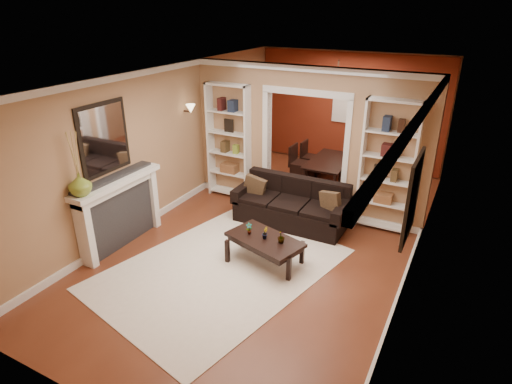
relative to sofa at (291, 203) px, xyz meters
The scene contains 30 objects.
floor 0.61m from the sofa, 98.31° to the right, with size 8.00×8.00×0.00m, color brown.
ceiling 2.34m from the sofa, 98.31° to the right, with size 8.00×8.00×0.00m, color white.
wall_back 3.68m from the sofa, 91.06° to the left, with size 8.00×8.00×0.00m, color #A97F59.
wall_front 4.55m from the sofa, 90.85° to the right, with size 8.00×8.00×0.00m, color #A97F59.
wall_left 2.54m from the sofa, 169.00° to the right, with size 8.00×8.00×0.00m, color #A97F59.
wall_right 2.42m from the sofa, 11.64° to the right, with size 8.00×8.00×0.00m, color #A97F59.
partition_wall 1.21m from the sofa, 95.01° to the left, with size 4.50×0.15×2.70m, color #A97F59.
red_back_panel 3.64m from the sofa, 91.07° to the left, with size 4.44×0.04×2.64m, color maroon.
dining_window 3.67m from the sofa, 91.08° to the left, with size 0.78×0.03×0.98m, color #8CA5CC.
area_rug 1.92m from the sofa, 100.50° to the right, with size 2.55×3.57×0.01m, color white.
sofa is the anchor object (origin of this frame).
pillow_left 0.75m from the sofa, behind, with size 0.40×0.11×0.40m, color #513B23.
pillow_right 0.75m from the sofa, ahead, with size 0.38×0.11×0.38m, color #513B23.
coffee_table 1.41m from the sofa, 83.29° to the right, with size 1.15×0.62×0.44m, color black.
plant_left 1.39m from the sofa, 94.33° to the right, with size 0.10×0.07×0.19m, color #336626.
plant_center 1.40m from the sofa, 83.29° to the right, with size 0.10×0.08×0.18m, color #336626.
plant_right 1.46m from the sofa, 72.73° to the right, with size 0.11×0.11×0.19m, color #336626.
bookshelf_left 1.87m from the sofa, 160.25° to the left, with size 0.90×0.30×2.30m, color white.
bookshelf_right 1.76m from the sofa, 21.34° to the left, with size 0.90×0.30×2.30m, color white.
fireplace 2.91m from the sofa, 137.87° to the right, with size 0.32×1.70×1.16m, color white.
vase 3.52m from the sofa, 129.38° to the right, with size 0.32×0.32×0.34m, color olive.
mirror 3.32m from the sofa, 139.66° to the right, with size 0.03×0.95×1.10m, color silver.
wall_sconce 2.64m from the sofa, behind, with size 0.18×0.18×0.22m, color #FFE0A5.
framed_art 2.83m from the sofa, 34.07° to the right, with size 0.04×0.85×1.05m, color black.
dining_table 2.21m from the sofa, 90.02° to the left, with size 0.82×1.47×0.52m, color black.
dining_chair_nw 1.99m from the sofa, 106.10° to the left, with size 0.43×0.43×0.87m, color black.
dining_chair_ne 1.99m from the sofa, 73.94° to the left, with size 0.42×0.42×0.85m, color black.
dining_chair_sw 2.57m from the sofa, 102.38° to the left, with size 0.39×0.39×0.79m, color black.
dining_chair_se 2.57m from the sofa, 77.65° to the left, with size 0.43×0.43×0.87m, color black.
chandelier 2.77m from the sofa, 91.67° to the left, with size 0.50×0.50×0.30m, color #352118.
Camera 1 is at (2.71, -5.96, 3.68)m, focal length 30.00 mm.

